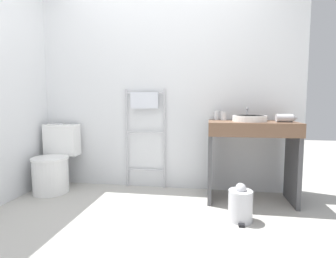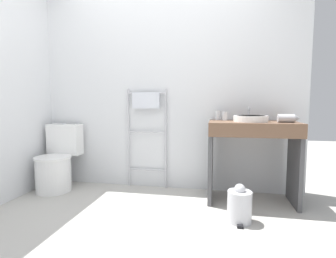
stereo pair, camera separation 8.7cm
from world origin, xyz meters
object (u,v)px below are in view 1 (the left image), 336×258
at_px(hair_dryer, 285,118).
at_px(trash_bin, 240,205).
at_px(toilet, 54,164).
at_px(towel_radiator, 145,117).
at_px(cup_near_wall, 217,115).
at_px(cup_near_edge, 224,116).
at_px(sink_basin, 250,118).

height_order(hair_dryer, trash_bin, hair_dryer).
bearing_deg(trash_bin, toilet, 166.60).
bearing_deg(towel_radiator, trash_bin, -36.31).
xyz_separation_m(towel_radiator, cup_near_wall, (0.84, -0.04, 0.03)).
bearing_deg(cup_near_wall, trash_bin, -74.86).
relative_size(cup_near_wall, cup_near_edge, 1.05).
bearing_deg(cup_near_edge, cup_near_wall, 144.36).
distance_m(towel_radiator, cup_near_edge, 0.92).
bearing_deg(cup_near_wall, hair_dryer, -22.37).
relative_size(toilet, trash_bin, 2.31).
height_order(sink_basin, trash_bin, sink_basin).
relative_size(towel_radiator, hair_dryer, 5.85).
xyz_separation_m(toilet, cup_near_wall, (1.87, 0.23, 0.57)).
bearing_deg(toilet, sink_basin, 0.24).
distance_m(sink_basin, trash_bin, 0.89).
bearing_deg(toilet, towel_radiator, 14.71).
height_order(towel_radiator, cup_near_wall, towel_radiator).
bearing_deg(cup_near_edge, trash_bin, -79.66).
bearing_deg(sink_basin, hair_dryer, -8.80).
distance_m(toilet, cup_near_edge, 2.04).
bearing_deg(cup_near_wall, toilet, -173.06).
distance_m(towel_radiator, trash_bin, 1.47).
distance_m(toilet, sink_basin, 2.27).
relative_size(cup_near_wall, hair_dryer, 0.50).
xyz_separation_m(toilet, hair_dryer, (2.53, -0.04, 0.56)).
bearing_deg(sink_basin, towel_radiator, 167.40).
relative_size(toilet, hair_dryer, 3.83).
bearing_deg(trash_bin, hair_dryer, 44.34).
bearing_deg(trash_bin, cup_near_wall, 105.14).
distance_m(cup_near_edge, hair_dryer, 0.62).
height_order(towel_radiator, cup_near_edge, towel_radiator).
relative_size(cup_near_edge, trash_bin, 0.29).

